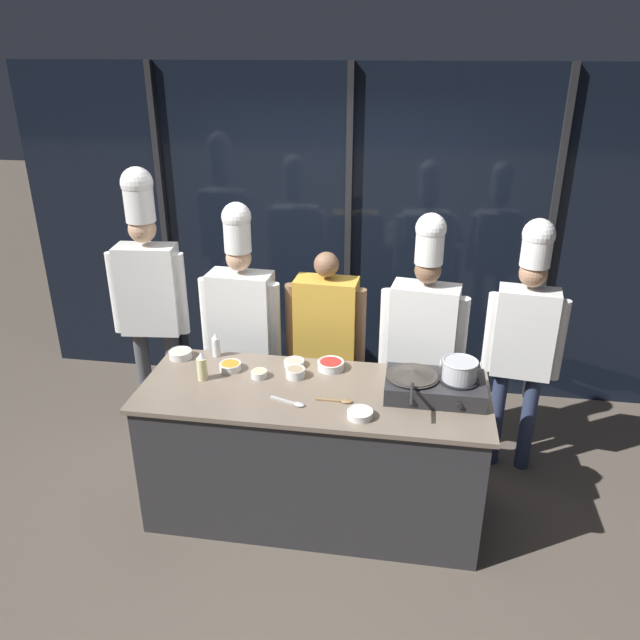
% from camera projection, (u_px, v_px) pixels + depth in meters
% --- Properties ---
extents(ground_plane, '(24.00, 24.00, 0.00)m').
position_uv_depth(ground_plane, '(314.00, 508.00, 4.12)').
color(ground_plane, brown).
extents(window_wall_back, '(5.58, 0.09, 2.70)m').
position_uv_depth(window_wall_back, '(349.00, 237.00, 5.15)').
color(window_wall_back, black).
rests_on(window_wall_back, ground_plane).
extents(demo_counter, '(2.11, 0.81, 0.91)m').
position_uv_depth(demo_counter, '(314.00, 452.00, 3.94)').
color(demo_counter, '#2D2D30').
rests_on(demo_counter, ground_plane).
extents(portable_stove, '(0.58, 0.37, 0.12)m').
position_uv_depth(portable_stove, '(435.00, 387.00, 3.67)').
color(portable_stove, '#28282B').
rests_on(portable_stove, demo_counter).
extents(frying_pan, '(0.31, 0.54, 0.04)m').
position_uv_depth(frying_pan, '(413.00, 374.00, 3.65)').
color(frying_pan, '#38332D').
rests_on(frying_pan, portable_stove).
extents(stock_pot, '(0.23, 0.21, 0.12)m').
position_uv_depth(stock_pot, '(460.00, 370.00, 3.60)').
color(stock_pot, '#B7BABF').
rests_on(stock_pot, portable_stove).
extents(squeeze_bottle_oil, '(0.06, 0.06, 0.19)m').
position_uv_depth(squeeze_bottle_oil, '(202.00, 367.00, 3.84)').
color(squeeze_bottle_oil, beige).
rests_on(squeeze_bottle_oil, demo_counter).
extents(squeeze_bottle_clear, '(0.05, 0.05, 0.17)m').
position_uv_depth(squeeze_bottle_clear, '(216.00, 345.00, 4.13)').
color(squeeze_bottle_clear, white).
rests_on(squeeze_bottle_clear, demo_counter).
extents(prep_bowl_mushrooms, '(0.12, 0.12, 0.06)m').
position_uv_depth(prep_bowl_mushrooms, '(295.00, 372.00, 3.89)').
color(prep_bowl_mushrooms, white).
rests_on(prep_bowl_mushrooms, demo_counter).
extents(prep_bowl_carrots, '(0.14, 0.14, 0.05)m').
position_uv_depth(prep_bowl_carrots, '(230.00, 366.00, 3.97)').
color(prep_bowl_carrots, white).
rests_on(prep_bowl_carrots, demo_counter).
extents(prep_bowl_noodles, '(0.15, 0.15, 0.05)m').
position_uv_depth(prep_bowl_noodles, '(180.00, 354.00, 4.12)').
color(prep_bowl_noodles, white).
rests_on(prep_bowl_noodles, demo_counter).
extents(prep_bowl_bell_pepper, '(0.17, 0.17, 0.06)m').
position_uv_depth(prep_bowl_bell_pepper, '(331.00, 364.00, 3.98)').
color(prep_bowl_bell_pepper, white).
rests_on(prep_bowl_bell_pepper, demo_counter).
extents(prep_bowl_shrimp, '(0.13, 0.13, 0.04)m').
position_uv_depth(prep_bowl_shrimp, '(294.00, 363.00, 4.02)').
color(prep_bowl_shrimp, white).
rests_on(prep_bowl_shrimp, demo_counter).
extents(prep_bowl_bean_sprouts, '(0.15, 0.15, 0.04)m').
position_uv_depth(prep_bowl_bean_sprouts, '(360.00, 413.00, 3.47)').
color(prep_bowl_bean_sprouts, white).
rests_on(prep_bowl_bean_sprouts, demo_counter).
extents(prep_bowl_ginger, '(0.10, 0.10, 0.04)m').
position_uv_depth(prep_bowl_ginger, '(259.00, 374.00, 3.88)').
color(prep_bowl_ginger, white).
rests_on(prep_bowl_ginger, demo_counter).
extents(serving_spoon_slotted, '(0.22, 0.10, 0.02)m').
position_uv_depth(serving_spoon_slotted, '(294.00, 403.00, 3.60)').
color(serving_spoon_slotted, '#B2B5BA').
rests_on(serving_spoon_slotted, demo_counter).
extents(serving_spoon_solid, '(0.22, 0.04, 0.02)m').
position_uv_depth(serving_spoon_solid, '(341.00, 401.00, 3.62)').
color(serving_spoon_solid, olive).
rests_on(serving_spoon_solid, demo_counter).
extents(chef_head, '(0.57, 0.27, 2.05)m').
position_uv_depth(chef_head, '(149.00, 286.00, 4.56)').
color(chef_head, '#4C4C51').
rests_on(chef_head, ground_plane).
extents(chef_sous, '(0.59, 0.25, 1.85)m').
position_uv_depth(chef_sous, '(242.00, 314.00, 4.47)').
color(chef_sous, '#2D3856').
rests_on(chef_sous, ground_plane).
extents(person_guest, '(0.58, 0.25, 1.52)m').
position_uv_depth(person_guest, '(326.00, 333.00, 4.47)').
color(person_guest, '#2D3856').
rests_on(person_guest, ground_plane).
extents(chef_line, '(0.59, 0.29, 1.83)m').
position_uv_depth(chef_line, '(424.00, 328.00, 4.27)').
color(chef_line, '#4C4C51').
rests_on(chef_line, ground_plane).
extents(chef_pastry, '(0.51, 0.25, 1.83)m').
position_uv_depth(chef_pastry, '(525.00, 330.00, 4.13)').
color(chef_pastry, '#2D3856').
rests_on(chef_pastry, ground_plane).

